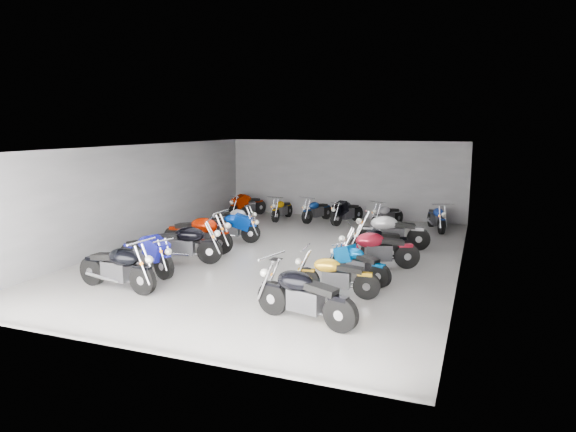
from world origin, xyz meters
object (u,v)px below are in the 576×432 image
object	(u,v)px
motorcycle_left_b	(146,254)
motorcycle_right_e	(379,241)
motorcycle_right_b	(335,276)
motorcycle_right_a	(304,296)
motorcycle_left_c	(182,244)
motorcycle_back_b	(282,209)
motorcycle_left_a	(117,267)
motorcycle_left_e	(230,228)
motorcycle_right_d	(377,249)
motorcycle_right_c	(358,264)
motorcycle_back_c	(317,210)
motorcycle_left_d	(198,234)
motorcycle_right_f	(391,232)
motorcycle_back_a	(247,205)
motorcycle_back_e	(387,216)
drain_grate	(276,259)
motorcycle_back_f	(437,218)
motorcycle_left_f	(234,220)
motorcycle_back_d	(347,212)

from	to	relation	value
motorcycle_left_b	motorcycle_right_e	xyz separation A→B (m)	(5.28, 4.00, -0.09)
motorcycle_right_b	motorcycle_right_a	bearing A→B (deg)	170.78
motorcycle_left_c	motorcycle_back_b	distance (m)	7.25
motorcycle_left_a	motorcycle_right_e	bearing A→B (deg)	142.93
motorcycle_left_e	motorcycle_right_d	distance (m)	5.35
motorcycle_right_c	motorcycle_left_e	bearing A→B (deg)	85.61
motorcycle_back_c	motorcycle_left_d	bearing A→B (deg)	91.73
motorcycle_right_d	motorcycle_back_b	xyz separation A→B (m)	(-5.06, 5.86, -0.09)
motorcycle_right_a	motorcycle_right_c	distance (m)	3.04
motorcycle_right_a	motorcycle_left_c	bearing A→B (deg)	71.88
motorcycle_right_f	motorcycle_back_a	world-z (taller)	motorcycle_right_f
motorcycle_back_c	motorcycle_back_a	bearing A→B (deg)	17.23
motorcycle_back_a	motorcycle_back_e	size ratio (longest dim) A/B	1.09
motorcycle_right_e	motorcycle_back_c	size ratio (longest dim) A/B	0.98
motorcycle_right_e	motorcycle_back_b	xyz separation A→B (m)	(-4.85, 4.46, -0.00)
motorcycle_back_c	drain_grate	bearing A→B (deg)	115.18
motorcycle_back_b	motorcycle_left_c	bearing A→B (deg)	91.70
motorcycle_right_f	motorcycle_back_b	xyz separation A→B (m)	(-5.03, 3.51, -0.11)
motorcycle_left_a	motorcycle_back_b	distance (m)	9.82
drain_grate	motorcycle_back_f	world-z (taller)	motorcycle_back_f
motorcycle_left_d	motorcycle_back_e	bearing A→B (deg)	142.93
motorcycle_left_e	motorcycle_left_a	bearing A→B (deg)	-17.23
drain_grate	motorcycle_right_b	xyz separation A→B (m)	(2.46, -2.51, 0.47)
motorcycle_right_e	motorcycle_back_f	size ratio (longest dim) A/B	0.94
motorcycle_left_d	motorcycle_right_c	world-z (taller)	motorcycle_left_d
motorcycle_left_a	motorcycle_back_c	bearing A→B (deg)	176.86
drain_grate	motorcycle_right_f	size ratio (longest dim) A/B	0.14
motorcycle_right_d	motorcycle_back_e	world-z (taller)	motorcycle_right_d
motorcycle_left_d	motorcycle_left_f	world-z (taller)	motorcycle_left_d
motorcycle_right_c	motorcycle_back_e	world-z (taller)	motorcycle_back_e
motorcycle_right_a	motorcycle_right_d	size ratio (longest dim) A/B	1.06
motorcycle_left_c	motorcycle_right_d	bearing A→B (deg)	86.34
motorcycle_left_c	motorcycle_back_d	bearing A→B (deg)	140.41
motorcycle_left_e	motorcycle_back_a	xyz separation A→B (m)	(-1.58, 4.64, -0.00)
motorcycle_left_e	drain_grate	bearing A→B (deg)	40.64
motorcycle_left_d	motorcycle_left_a	bearing A→B (deg)	3.82
motorcycle_left_e	motorcycle_back_b	bearing A→B (deg)	163.37
motorcycle_left_d	motorcycle_right_f	xyz separation A→B (m)	(5.42, 2.43, -0.01)
motorcycle_left_d	motorcycle_right_b	world-z (taller)	motorcycle_left_d
motorcycle_right_a	motorcycle_right_d	xyz separation A→B (m)	(0.59, 4.32, -0.01)
motorcycle_left_a	motorcycle_left_e	distance (m)	5.40
motorcycle_right_f	motorcycle_back_c	bearing A→B (deg)	31.30
motorcycle_left_b	motorcycle_back_d	world-z (taller)	motorcycle_left_b
motorcycle_right_f	motorcycle_back_b	size ratio (longest dim) A/B	1.24
motorcycle_right_f	motorcycle_back_a	size ratio (longest dim) A/B	1.18
motorcycle_left_a	motorcycle_left_b	size ratio (longest dim) A/B	1.07
motorcycle_back_d	motorcycle_left_c	bearing A→B (deg)	91.12
motorcycle_back_a	motorcycle_right_f	bearing A→B (deg)	172.39
motorcycle_left_f	motorcycle_back_b	bearing A→B (deg)	173.47
motorcycle_left_f	motorcycle_right_d	world-z (taller)	motorcycle_right_d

